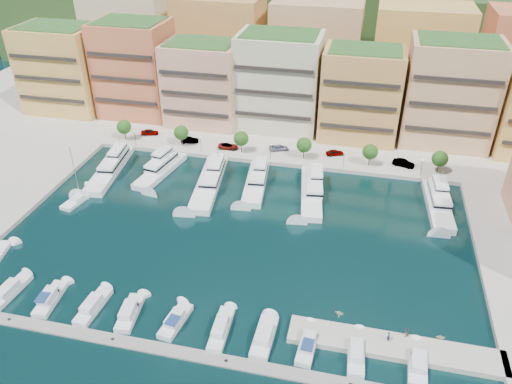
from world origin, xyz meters
TOP-DOWN VIEW (x-y plane):
  - ground at (0.00, 0.00)m, footprint 400.00×400.00m
  - north_quay at (0.00, 62.00)m, footprint 220.00×64.00m
  - hillside at (0.00, 110.00)m, footprint 240.00×40.00m
  - south_pontoon at (-3.00, -30.00)m, footprint 72.00×2.20m
  - finger_pier at (30.00, -22.00)m, footprint 32.00×5.00m
  - apartment_0 at (-66.00, 49.99)m, footprint 22.00×16.50m
  - apartment_1 at (-44.00, 51.99)m, footprint 20.00×16.50m
  - apartment_2 at (-23.00, 49.99)m, footprint 20.00×15.50m
  - apartment_3 at (-2.00, 51.99)m, footprint 22.00×16.50m
  - apartment_4 at (20.00, 49.99)m, footprint 20.00×15.50m
  - apartment_5 at (42.00, 51.99)m, footprint 22.00×16.50m
  - backblock_0 at (-55.00, 74.00)m, footprint 26.00×18.00m
  - backblock_1 at (-25.00, 74.00)m, footprint 26.00×18.00m
  - backblock_2 at (5.00, 74.00)m, footprint 26.00×18.00m
  - backblock_3 at (35.00, 74.00)m, footprint 26.00×18.00m
  - tree_0 at (-40.00, 33.50)m, footprint 3.80×3.80m
  - tree_1 at (-24.00, 33.50)m, footprint 3.80×3.80m
  - tree_2 at (-8.00, 33.50)m, footprint 3.80×3.80m
  - tree_3 at (8.00, 33.50)m, footprint 3.80×3.80m
  - tree_4 at (24.00, 33.50)m, footprint 3.80×3.80m
  - tree_5 at (40.00, 33.50)m, footprint 3.80×3.80m
  - lamppost_0 at (-36.00, 31.20)m, footprint 0.30×0.30m
  - lamppost_1 at (-18.00, 31.20)m, footprint 0.30×0.30m
  - lamppost_2 at (0.00, 31.20)m, footprint 0.30×0.30m
  - lamppost_3 at (18.00, 31.20)m, footprint 0.30×0.30m
  - lamppost_4 at (36.00, 31.20)m, footprint 0.30×0.30m
  - yacht_0 at (-36.75, 18.64)m, footprint 7.25×23.00m
  - yacht_1 at (-24.58, 20.60)m, footprint 7.36×18.70m
  - yacht_2 at (-11.50, 17.93)m, footprint 7.69×24.58m
  - yacht_3 at (-0.95, 20.27)m, footprint 6.39×19.43m
  - yacht_4 at (12.03, 19.04)m, footprint 7.40×22.02m
  - yacht_6 at (39.21, 20.07)m, footprint 5.75×19.75m
  - cruiser_0 at (-33.74, -24.60)m, footprint 3.05×8.96m
  - cruiser_1 at (-26.06, -24.61)m, footprint 3.33×8.40m
  - cruiser_2 at (-18.21, -24.59)m, footprint 2.93×8.57m
  - cruiser_3 at (-11.71, -24.59)m, footprint 3.46×8.32m
  - cruiser_4 at (-3.89, -24.60)m, footprint 3.52×7.98m
  - cruiser_5 at (3.64, -24.60)m, footprint 2.68×9.07m
  - cruiser_6 at (10.53, -24.59)m, footprint 2.99×8.47m
  - cruiser_7 at (17.22, -24.61)m, footprint 2.88×8.14m
  - cruiser_8 at (24.41, -24.59)m, footprint 2.81×8.53m
  - cruiser_9 at (33.19, -24.59)m, footprint 3.00×7.97m
  - sailboat_2 at (-37.55, 4.96)m, footprint 4.47×10.07m
  - tender_3 at (36.88, -18.40)m, footprint 1.58×1.39m
  - tender_1 at (21.30, -16.76)m, footprint 1.69×1.53m
  - car_0 at (-34.86, 37.77)m, footprint 5.05×3.07m
  - car_1 at (-22.62, 35.56)m, footprint 4.94×2.82m
  - car_2 at (-11.77, 34.46)m, footprint 5.25×2.58m
  - car_3 at (1.17, 36.53)m, footprint 5.41×3.75m
  - car_4 at (15.44, 37.05)m, footprint 4.83×3.34m
  - car_5 at (32.20, 34.96)m, footprint 5.51×3.13m
  - person_0 at (28.91, -21.47)m, footprint 0.60×0.75m
  - person_1 at (31.56, -20.00)m, footprint 0.99×0.95m

SIDE VIEW (x-z plane):
  - ground at x=0.00m, z-range 0.00..0.00m
  - north_quay at x=0.00m, z-range -1.00..1.00m
  - hillside at x=0.00m, z-range -29.00..29.00m
  - south_pontoon at x=-3.00m, z-range -0.17..0.17m
  - finger_pier at x=30.00m, z-range -1.00..1.00m
  - sailboat_2 at x=-37.55m, z-range -6.29..6.91m
  - tender_1 at x=21.30m, z-range 0.00..0.77m
  - tender_3 at x=36.88m, z-range 0.00..0.78m
  - cruiser_5 at x=3.64m, z-range -0.73..1.82m
  - cruiser_0 at x=-33.74m, z-range -0.73..1.82m
  - cruiser_2 at x=-18.21m, z-range -0.73..1.82m
  - cruiser_8 at x=24.41m, z-range -0.73..1.82m
  - cruiser_6 at x=10.53m, z-range -0.73..1.82m
  - cruiser_3 at x=-11.71m, z-range -0.73..1.82m
  - cruiser_9 at x=33.19m, z-range -0.73..1.82m
  - cruiser_1 at x=-26.06m, z-range -0.76..1.90m
  - cruiser_7 at x=17.22m, z-range -0.76..1.90m
  - cruiser_4 at x=-3.89m, z-range -0.76..1.90m
  - yacht_4 at x=12.03m, z-range -2.56..4.74m
  - yacht_1 at x=-24.58m, z-range -2.56..4.74m
  - yacht_2 at x=-11.50m, z-range -2.44..4.86m
  - yacht_0 at x=-36.75m, z-range -2.44..4.86m
  - yacht_6 at x=39.21m, z-range -2.44..4.86m
  - yacht_3 at x=-0.95m, z-range -2.44..4.86m
  - car_2 at x=-11.77m, z-range 1.00..2.43m
  - car_3 at x=1.17m, z-range 1.00..2.45m
  - car_4 at x=15.44m, z-range 1.00..2.53m
  - car_1 at x=-22.62m, z-range 1.00..2.54m
  - car_0 at x=-34.86m, z-range 1.00..2.61m
  - person_1 at x=31.56m, z-range 1.00..2.61m
  - car_5 at x=32.20m, z-range 1.00..2.72m
  - person_0 at x=28.91m, z-range 1.00..2.77m
  - lamppost_0 at x=-36.00m, z-range 1.73..5.93m
  - lamppost_1 at x=-18.00m, z-range 1.73..5.93m
  - lamppost_2 at x=0.00m, z-range 1.73..5.93m
  - lamppost_3 at x=18.00m, z-range 1.73..5.93m
  - lamppost_4 at x=36.00m, z-range 1.73..5.93m
  - tree_0 at x=-40.00m, z-range 1.92..7.57m
  - tree_1 at x=-24.00m, z-range 1.92..7.57m
  - tree_2 at x=-8.00m, z-range 1.92..7.57m
  - tree_3 at x=8.00m, z-range 1.92..7.57m
  - tree_4 at x=24.00m, z-range 1.92..7.57m
  - tree_5 at x=40.00m, z-range 1.92..7.57m
  - apartment_2 at x=-23.00m, z-range 0.91..23.71m
  - apartment_4 at x=20.00m, z-range 0.91..24.71m
  - apartment_0 at x=-66.00m, z-range 0.91..25.71m
  - apartment_3 at x=-2.00m, z-range 0.91..26.71m
  - apartment_5 at x=42.00m, z-range 0.91..27.71m
  - apartment_1 at x=-44.00m, z-range 0.91..27.71m
  - backblock_0 at x=-55.00m, z-range 1.00..31.00m
  - backblock_1 at x=-25.00m, z-range 1.00..31.00m
  - backblock_2 at x=5.00m, z-range 1.00..31.00m
  - backblock_3 at x=35.00m, z-range 1.00..31.00m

